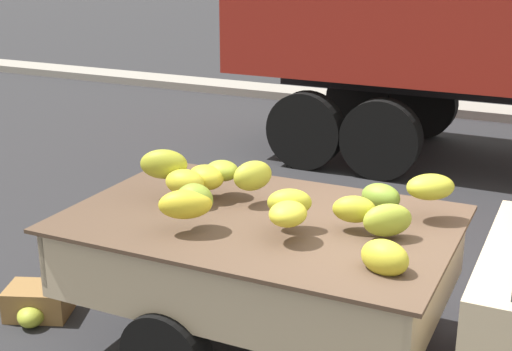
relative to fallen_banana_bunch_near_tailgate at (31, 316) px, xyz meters
The scene contains 2 objects.
fallen_banana_bunch_near_tailgate is the anchor object (origin of this frame).
produce_crate 0.18m from the fallen_banana_bunch_near_tailgate, 110.23° to the left, with size 0.52×0.36×0.26m, color olive.
Camera 1 is at (1.05, -4.57, 3.02)m, focal length 50.00 mm.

